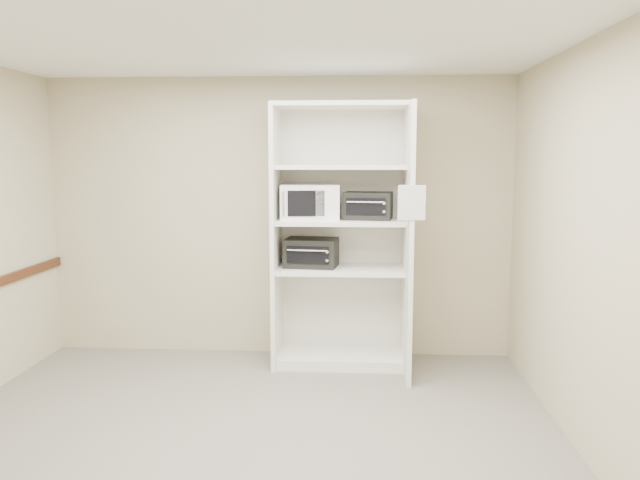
# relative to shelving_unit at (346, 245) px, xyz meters

# --- Properties ---
(floor) EXTENTS (4.50, 4.00, 0.01)m
(floor) POSITION_rel_shelving_unit_xyz_m (-0.67, -1.70, -1.13)
(floor) COLOR slate
(floor) RESTS_ON ground
(ceiling) EXTENTS (4.50, 4.00, 0.01)m
(ceiling) POSITION_rel_shelving_unit_xyz_m (-0.67, -1.70, 1.57)
(ceiling) COLOR white
(wall_back) EXTENTS (4.50, 0.02, 2.70)m
(wall_back) POSITION_rel_shelving_unit_xyz_m (-0.67, 0.30, 0.22)
(wall_back) COLOR #BFAB8D
(wall_back) RESTS_ON ground
(wall_front) EXTENTS (4.50, 0.02, 2.70)m
(wall_front) POSITION_rel_shelving_unit_xyz_m (-0.67, -3.70, 0.22)
(wall_front) COLOR #BFAB8D
(wall_front) RESTS_ON ground
(wall_right) EXTENTS (0.02, 4.00, 2.70)m
(wall_right) POSITION_rel_shelving_unit_xyz_m (1.58, -1.70, 0.22)
(wall_right) COLOR #BFAB8D
(wall_right) RESTS_ON ground
(shelving_unit) EXTENTS (1.24, 0.92, 2.42)m
(shelving_unit) POSITION_rel_shelving_unit_xyz_m (0.00, 0.00, 0.00)
(shelving_unit) COLOR silver
(shelving_unit) RESTS_ON floor
(microwave) EXTENTS (0.56, 0.44, 0.32)m
(microwave) POSITION_rel_shelving_unit_xyz_m (-0.33, 0.01, 0.40)
(microwave) COLOR white
(microwave) RESTS_ON shelving_unit
(toaster_oven_upper) EXTENTS (0.47, 0.38, 0.25)m
(toaster_oven_upper) POSITION_rel_shelving_unit_xyz_m (0.20, 0.02, 0.36)
(toaster_oven_upper) COLOR black
(toaster_oven_upper) RESTS_ON shelving_unit
(toaster_oven_lower) EXTENTS (0.51, 0.41, 0.26)m
(toaster_oven_lower) POSITION_rel_shelving_unit_xyz_m (-0.32, 0.03, -0.08)
(toaster_oven_lower) COLOR black
(toaster_oven_lower) RESTS_ON shelving_unit
(paper_sign) EXTENTS (0.22, 0.01, 0.28)m
(paper_sign) POSITION_rel_shelving_unit_xyz_m (0.55, -0.63, 0.44)
(paper_sign) COLOR white
(paper_sign) RESTS_ON shelving_unit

